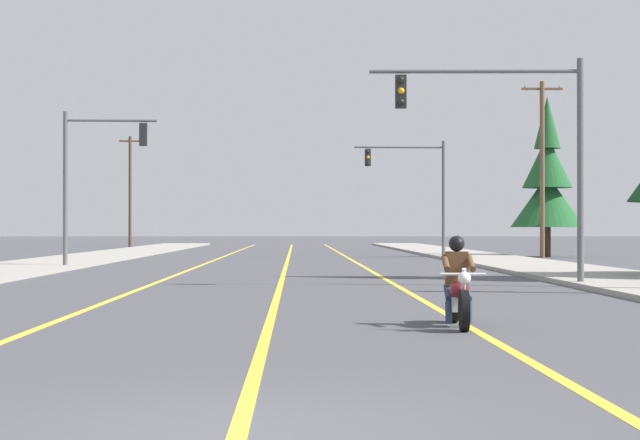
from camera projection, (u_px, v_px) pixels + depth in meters
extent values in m
plane|color=#47474C|center=(225.00, 433.00, 8.12)|extent=(400.00, 400.00, 0.00)
cube|color=yellow|center=(288.00, 260.00, 53.11)|extent=(0.16, 100.00, 0.01)
cube|color=yellow|center=(216.00, 260.00, 53.02)|extent=(0.16, 100.00, 0.01)
cube|color=yellow|center=(351.00, 260.00, 53.18)|extent=(0.16, 100.00, 0.01)
cube|color=#9E998E|center=(505.00, 261.00, 48.33)|extent=(4.40, 110.00, 0.14)
cube|color=#9E998E|center=(62.00, 262.00, 47.88)|extent=(4.40, 110.00, 0.14)
cylinder|color=black|center=(464.00, 311.00, 16.12)|extent=(0.15, 0.64, 0.64)
cylinder|color=black|center=(453.00, 303.00, 17.67)|extent=(0.15, 0.64, 0.64)
cylinder|color=silver|center=(463.00, 290.00, 16.23)|extent=(0.08, 0.33, 0.68)
sphere|color=white|center=(464.00, 278.00, 16.08)|extent=(0.20, 0.20, 0.20)
cylinder|color=silver|center=(463.00, 274.00, 16.28)|extent=(0.70, 0.07, 0.04)
ellipsoid|color=maroon|center=(459.00, 290.00, 16.78)|extent=(0.34, 0.57, 0.28)
cube|color=silver|center=(458.00, 304.00, 16.90)|extent=(0.26, 0.45, 0.24)
cube|color=black|center=(456.00, 292.00, 17.22)|extent=(0.30, 0.53, 0.12)
cube|color=maroon|center=(454.00, 286.00, 17.63)|extent=(0.22, 0.37, 0.08)
cylinder|color=silver|center=(447.00, 306.00, 17.30)|extent=(0.10, 0.55, 0.08)
cube|color=brown|center=(457.00, 269.00, 17.18)|extent=(0.37, 0.26, 0.56)
sphere|color=black|center=(457.00, 244.00, 17.17)|extent=(0.26, 0.26, 0.26)
cylinder|color=navy|center=(466.00, 293.00, 17.04)|extent=(0.16, 0.45, 0.30)
cylinder|color=navy|center=(469.00, 312.00, 16.86)|extent=(0.12, 0.16, 0.35)
cylinder|color=brown|center=(471.00, 263.00, 16.92)|extent=(0.12, 0.53, 0.27)
cylinder|color=navy|center=(449.00, 293.00, 17.04)|extent=(0.16, 0.45, 0.30)
cylinder|color=navy|center=(449.00, 312.00, 16.86)|extent=(0.12, 0.16, 0.35)
cylinder|color=brown|center=(446.00, 263.00, 16.93)|extent=(0.12, 0.53, 0.27)
cylinder|color=#56565B|center=(580.00, 172.00, 28.66)|extent=(0.18, 0.18, 6.20)
cylinder|color=#56565B|center=(475.00, 71.00, 28.71)|extent=(5.73, 0.31, 0.11)
cube|color=black|center=(401.00, 92.00, 28.73)|extent=(0.31, 0.25, 0.90)
sphere|color=black|center=(401.00, 80.00, 28.58)|extent=(0.18, 0.18, 0.18)
sphere|color=orange|center=(401.00, 91.00, 28.57)|extent=(0.18, 0.18, 0.18)
sphere|color=black|center=(401.00, 102.00, 28.57)|extent=(0.18, 0.18, 0.18)
cylinder|color=#56565B|center=(65.00, 190.00, 41.67)|extent=(0.18, 0.18, 6.20)
cylinder|color=#56565B|center=(111.00, 121.00, 41.79)|extent=(3.59, 0.22, 0.11)
cube|color=black|center=(143.00, 135.00, 41.85)|extent=(0.31, 0.25, 0.90)
sphere|color=black|center=(144.00, 127.00, 42.01)|extent=(0.18, 0.18, 0.18)
sphere|color=orange|center=(144.00, 135.00, 42.01)|extent=(0.18, 0.18, 0.18)
sphere|color=black|center=(144.00, 142.00, 42.00)|extent=(0.18, 0.18, 0.18)
cylinder|color=#56565B|center=(444.00, 200.00, 55.68)|extent=(0.18, 0.18, 6.20)
cylinder|color=#56565B|center=(399.00, 147.00, 55.56)|extent=(4.73, 0.30, 0.11)
cube|color=black|center=(368.00, 158.00, 55.45)|extent=(0.31, 0.25, 0.90)
sphere|color=black|center=(368.00, 152.00, 55.30)|extent=(0.18, 0.18, 0.18)
sphere|color=orange|center=(368.00, 157.00, 55.30)|extent=(0.18, 0.18, 0.18)
sphere|color=black|center=(368.00, 163.00, 55.30)|extent=(0.18, 0.18, 0.18)
cylinder|color=brown|center=(542.00, 170.00, 56.39)|extent=(0.26, 0.26, 9.44)
cube|color=brown|center=(542.00, 89.00, 56.42)|extent=(2.20, 0.12, 0.12)
cylinder|color=slate|center=(525.00, 87.00, 56.40)|extent=(0.08, 0.08, 0.12)
cylinder|color=slate|center=(559.00, 87.00, 56.44)|extent=(0.08, 0.08, 0.12)
cylinder|color=#4C3828|center=(130.00, 192.00, 89.63)|extent=(0.26, 0.26, 9.40)
cube|color=#4C3828|center=(130.00, 141.00, 89.66)|extent=(1.85, 0.12, 0.12)
cylinder|color=slate|center=(121.00, 140.00, 89.65)|extent=(0.08, 0.08, 0.12)
cylinder|color=slate|center=(139.00, 140.00, 89.68)|extent=(0.08, 0.08, 0.12)
cylinder|color=#423023|center=(547.00, 242.00, 58.23)|extent=(0.37, 0.37, 1.65)
cone|color=#1E5628|center=(547.00, 201.00, 58.25)|extent=(4.04, 4.04, 2.89)
cone|color=#1E5628|center=(547.00, 162.00, 58.27)|extent=(2.75, 2.75, 2.89)
cone|color=#1E5628|center=(547.00, 122.00, 58.29)|extent=(1.45, 1.45, 2.89)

